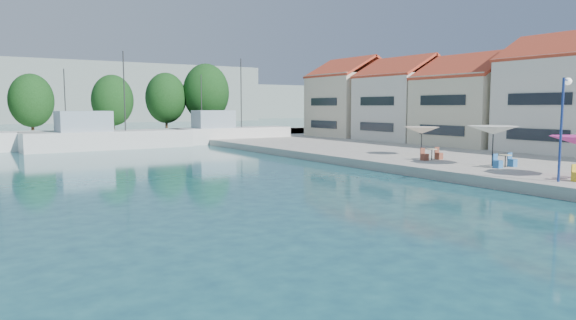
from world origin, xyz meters
TOP-DOWN VIEW (x-y plane):
  - quay_right at (22.00, 30.00)m, footprint 32.00×92.00m
  - quay_far at (-8.00, 67.00)m, footprint 90.00×16.00m
  - hill_east at (40.00, 180.00)m, footprint 140.00×40.00m
  - building_03 at (24.00, 24.00)m, footprint 8.40×8.80m
  - building_04 at (24.00, 33.00)m, footprint 9.00×8.80m
  - building_05 at (24.00, 42.00)m, footprint 8.40×8.80m
  - building_06 at (24.00, 51.00)m, footprint 9.00×8.80m
  - trawler_03 at (-4.96, 54.18)m, footprint 16.35×4.97m
  - trawler_04 at (9.10, 55.42)m, footprint 14.33×3.76m
  - tree_05 at (-9.95, 69.07)m, footprint 5.08×5.08m
  - tree_06 at (-0.81, 68.14)m, footprint 5.16×5.16m
  - tree_07 at (7.31, 71.51)m, footprint 5.65×5.65m
  - tree_08 at (12.63, 69.76)m, footprint 6.57×6.57m
  - umbrella_white at (10.42, 20.88)m, footprint 3.08×3.08m
  - umbrella_cream at (11.85, 28.00)m, footprint 2.62×2.62m
  - cafe_table_02 at (10.49, 20.03)m, footprint 1.82×0.70m
  - cafe_table_03 at (10.09, 25.39)m, footprint 1.82×0.70m
  - street_lamp at (7.70, 15.05)m, footprint 1.01×0.46m

SIDE VIEW (x-z plane):
  - quay_right at x=22.00m, z-range 0.00..0.60m
  - quay_far at x=-8.00m, z-range 0.00..0.60m
  - cafe_table_02 at x=10.49m, z-range 0.51..1.27m
  - cafe_table_03 at x=10.09m, z-range 0.51..1.27m
  - trawler_03 at x=-4.96m, z-range -4.03..6.17m
  - trawler_04 at x=9.10m, z-range -4.03..6.17m
  - umbrella_cream at x=11.85m, z-range 1.41..3.55m
  - umbrella_white at x=10.42m, z-range 1.58..4.03m
  - street_lamp at x=7.70m, z-range 1.57..6.60m
  - tree_05 at x=-9.95m, z-range 1.18..8.70m
  - tree_06 at x=-0.81m, z-range 1.19..8.83m
  - building_04 at x=24.00m, z-range 0.42..9.62m
  - building_05 at x=24.00m, z-range 0.41..10.11m
  - tree_07 at x=7.31m, z-range 1.24..9.60m
  - building_06 at x=24.00m, z-range 0.40..10.60m
  - building_03 at x=24.00m, z-range 0.40..10.60m
  - hill_east at x=40.00m, z-range 0.00..12.00m
  - tree_08 at x=12.63m, z-range 1.35..11.07m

